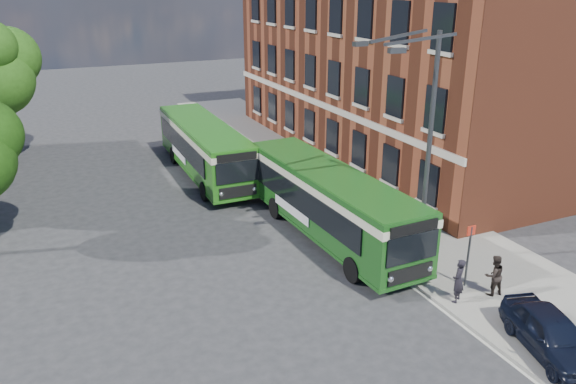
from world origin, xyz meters
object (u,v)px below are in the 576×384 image
bus_front (329,198)px  parked_car (551,334)px  bus_rear (204,144)px  street_lamp (421,150)px

bus_front → parked_car: 10.43m
bus_rear → bus_front: bearing=-76.6°
street_lamp → bus_rear: street_lamp is taller
bus_rear → parked_car: bearing=-77.7°
bus_rear → parked_car: bus_rear is taller
bus_front → parked_car: bearing=-78.9°
bus_front → bus_rear: 10.60m
bus_front → parked_car: bus_front is taller
bus_front → bus_rear: size_ratio=0.99×
bus_rear → street_lamp: bearing=-73.9°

